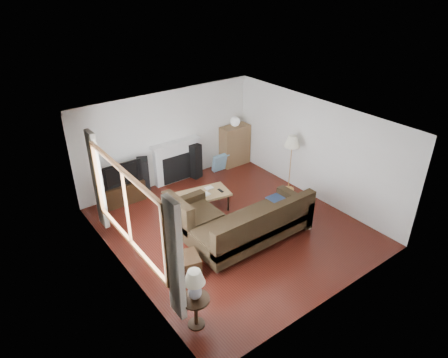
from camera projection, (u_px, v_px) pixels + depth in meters
room at (233, 178)px, 8.38m from camera, size 5.10×5.60×2.54m
window at (127, 208)px, 6.80m from camera, size 0.12×2.74×1.54m
curtain_near at (175, 260)px, 5.83m from camera, size 0.10×0.35×2.10m
curtain_far at (97, 180)px, 7.97m from camera, size 0.10×0.35×2.10m
fireplace at (176, 161)px, 10.64m from camera, size 1.40×0.26×1.15m
tv_stand at (123, 192)px, 9.82m from camera, size 1.04×0.47×0.52m
television at (120, 173)px, 9.56m from camera, size 1.00×0.13×0.58m
speaker_left at (144, 176)px, 10.05m from camera, size 0.39×0.41×0.99m
speaker_right at (195, 161)px, 10.87m from camera, size 0.34×0.38×0.97m
bookshelf at (235, 145)px, 11.54m from camera, size 0.85×0.41×1.18m
globe_lamp at (235, 122)px, 11.19m from camera, size 0.27×0.27×0.27m
sectional_sofa at (253, 223)px, 8.32m from camera, size 2.84×2.07×0.92m
coffee_table at (203, 202)px, 9.47m from camera, size 1.33×0.88×0.48m
footstool at (186, 266)px, 7.51m from camera, size 0.61×0.61×0.42m
floor_lamp at (290, 164)px, 10.10m from camera, size 0.51×0.51×1.51m
side_table at (196, 312)px, 6.41m from camera, size 0.46×0.46×0.58m
table_lamp at (195, 285)px, 6.15m from camera, size 0.34×0.34×0.55m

